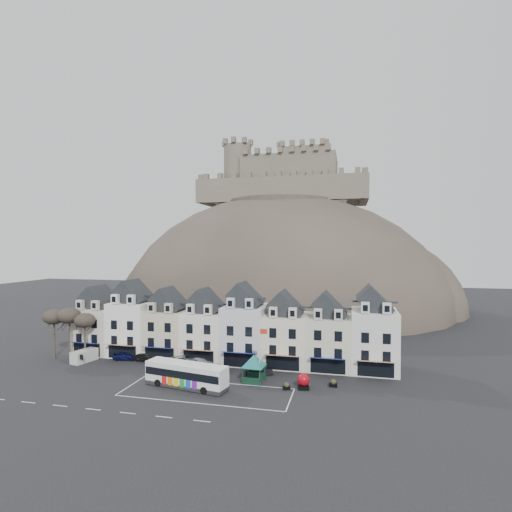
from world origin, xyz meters
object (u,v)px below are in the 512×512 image
(car_white, at_px, (202,362))
(car_charcoal, at_px, (259,370))
(bus_shelter, at_px, (254,361))
(bus, at_px, (186,374))
(flagpole, at_px, (260,351))
(red_buoy, at_px, (304,381))
(car_silver, at_px, (184,361))
(car_maroon, at_px, (218,368))
(white_van, at_px, (84,356))
(car_navy, at_px, (126,356))
(car_black, at_px, (146,357))

(car_white, relative_size, car_charcoal, 1.00)
(bus_shelter, xyz_separation_m, car_white, (-9.90, 5.61, -2.39))
(car_charcoal, bearing_deg, bus, 107.98)
(flagpole, xyz_separation_m, car_charcoal, (-1.03, 3.51, -3.80))
(red_buoy, bearing_deg, car_silver, 163.35)
(bus_shelter, xyz_separation_m, car_maroon, (-6.29, 3.11, -2.39))
(red_buoy, xyz_separation_m, car_silver, (-19.76, 5.91, -0.28))
(flagpole, distance_m, white_van, 30.92)
(flagpole, bearing_deg, bus, -158.32)
(car_navy, distance_m, car_white, 13.51)
(car_navy, xyz_separation_m, car_black, (3.61, 0.00, -0.04))
(car_charcoal, bearing_deg, car_white, 52.87)
(flagpole, bearing_deg, car_black, 163.89)
(red_buoy, bearing_deg, car_maroon, 162.63)
(white_van, distance_m, car_silver, 16.92)
(bus, distance_m, car_silver, 10.00)
(car_navy, bearing_deg, white_van, 101.08)
(flagpole, relative_size, white_van, 1.75)
(car_navy, height_order, car_black, car_navy)
(flagpole, height_order, car_white, flagpole)
(car_white, bearing_deg, bus, -148.85)
(bus_shelter, distance_m, car_silver, 13.76)
(car_black, distance_m, car_maroon, 13.74)
(car_navy, distance_m, car_black, 3.61)
(car_black, xyz_separation_m, car_maroon, (13.51, -2.50, -0.05))
(bus_shelter, relative_size, red_buoy, 2.94)
(car_navy, bearing_deg, flagpole, -115.00)
(white_van, height_order, car_maroon, white_van)
(flagpole, height_order, car_black, flagpole)
(white_van, height_order, car_charcoal, white_van)
(car_navy, relative_size, car_black, 1.03)
(white_van, bearing_deg, car_charcoal, 12.20)
(bus, height_order, car_black, bus)
(car_black, height_order, car_silver, car_silver)
(car_navy, relative_size, car_maroon, 1.15)
(flagpole, relative_size, car_white, 1.85)
(flagpole, height_order, car_maroon, flagpole)
(car_white, bearing_deg, red_buoy, -89.19)
(bus, bearing_deg, car_navy, 157.46)
(bus, xyz_separation_m, car_maroon, (2.09, 7.24, -1.21))
(car_silver, height_order, car_white, car_silver)
(red_buoy, relative_size, flagpole, 0.26)
(car_silver, xyz_separation_m, car_charcoal, (12.66, -1.73, -0.07))
(white_van, bearing_deg, bus_shelter, 6.18)
(car_navy, xyz_separation_m, car_charcoal, (23.38, -2.50, -0.00))
(red_buoy, distance_m, car_charcoal, 8.25)
(white_van, distance_m, car_maroon, 23.23)
(white_van, distance_m, car_navy, 6.60)
(bus_shelter, bearing_deg, car_white, 153.11)
(bus_shelter, relative_size, car_charcoal, 1.43)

